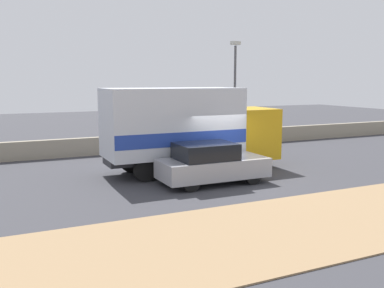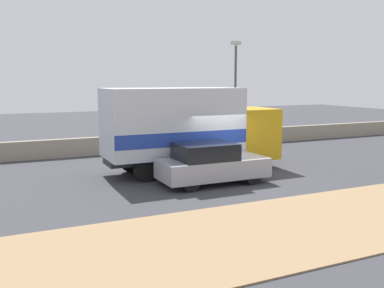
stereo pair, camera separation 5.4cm
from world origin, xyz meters
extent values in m
plane|color=#38383D|center=(0.00, 0.00, 0.00)|extent=(80.00, 80.00, 0.00)
cube|color=#937551|center=(0.00, -5.54, 0.02)|extent=(60.00, 4.71, 0.04)
cube|color=gray|center=(0.00, 7.88, 0.47)|extent=(60.00, 0.35, 0.94)
cylinder|color=#4C4C51|center=(4.60, 7.41, 2.94)|extent=(0.14, 0.14, 5.88)
cube|color=beige|center=(4.60, 7.41, 6.03)|extent=(0.56, 0.28, 0.20)
cube|color=gold|center=(2.22, 2.03, 1.53)|extent=(1.92, 2.25, 2.24)
cube|color=black|center=(3.17, 2.03, 1.98)|extent=(0.06, 1.91, 0.98)
cube|color=#2D2D33|center=(-1.57, 2.03, 0.67)|extent=(5.66, 1.36, 0.25)
cube|color=silver|center=(-1.57, 2.03, 2.19)|extent=(5.66, 2.47, 2.79)
cube|color=navy|center=(-1.57, 2.03, 1.61)|extent=(5.64, 2.49, 0.56)
cylinder|color=black|center=(2.22, 2.98, 0.46)|extent=(0.92, 0.28, 0.92)
cylinder|color=black|center=(2.22, 1.07, 0.46)|extent=(0.92, 0.28, 0.92)
cylinder|color=black|center=(-3.13, 2.98, 0.46)|extent=(0.92, 0.28, 0.92)
cylinder|color=black|center=(-3.13, 1.07, 0.46)|extent=(0.92, 0.28, 0.92)
cylinder|color=black|center=(-1.99, 2.98, 0.46)|extent=(0.92, 0.28, 0.92)
cylinder|color=black|center=(-1.99, 1.07, 0.46)|extent=(0.92, 0.28, 0.92)
cube|color=#9E9EA3|center=(-0.88, -0.29, 0.60)|extent=(4.14, 1.81, 0.72)
cube|color=black|center=(-1.21, -0.29, 1.27)|extent=(2.15, 1.66, 0.61)
cylinder|color=black|center=(0.41, 0.49, 0.33)|extent=(0.65, 0.20, 0.65)
cylinder|color=black|center=(0.41, -1.08, 0.33)|extent=(0.65, 0.20, 0.65)
cylinder|color=black|center=(-2.16, 0.49, 0.33)|extent=(0.65, 0.20, 0.65)
cylinder|color=black|center=(-2.16, -1.08, 0.33)|extent=(0.65, 0.20, 0.65)
camera|label=1|loc=(-8.35, -14.40, 3.90)|focal=40.00mm
camera|label=2|loc=(-8.30, -14.42, 3.90)|focal=40.00mm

